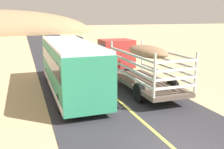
{
  "coord_description": "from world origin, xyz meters",
  "views": [
    {
      "loc": [
        -4.97,
        -7.13,
        4.8
      ],
      "look_at": [
        0.0,
        7.04,
        1.31
      ],
      "focal_mm": 40.84,
      "sensor_mm": 36.0,
      "label": 1
    }
  ],
  "objects_px": {
    "car_far": "(74,43)",
    "boulder_near_shoulder": "(119,47)",
    "livestock_truck": "(127,58)",
    "bus": "(70,66)"
  },
  "relations": [
    {
      "from": "car_far",
      "to": "boulder_near_shoulder",
      "type": "xyz_separation_m",
      "value": [
        6.23,
        -1.45,
        -0.65
      ]
    },
    {
      "from": "livestock_truck",
      "to": "car_far",
      "type": "relative_size",
      "value": 2.1
    },
    {
      "from": "bus",
      "to": "boulder_near_shoulder",
      "type": "distance_m",
      "value": 21.08
    },
    {
      "from": "bus",
      "to": "boulder_near_shoulder",
      "type": "xyz_separation_m",
      "value": [
        10.29,
        18.35,
        -1.31
      ]
    },
    {
      "from": "livestock_truck",
      "to": "boulder_near_shoulder",
      "type": "distance_m",
      "value": 17.95
    },
    {
      "from": "livestock_truck",
      "to": "bus",
      "type": "distance_m",
      "value": 4.62
    },
    {
      "from": "car_far",
      "to": "bus",
      "type": "bearing_deg",
      "value": -101.61
    },
    {
      "from": "car_far",
      "to": "boulder_near_shoulder",
      "type": "distance_m",
      "value": 6.43
    },
    {
      "from": "livestock_truck",
      "to": "car_far",
      "type": "height_order",
      "value": "livestock_truck"
    },
    {
      "from": "livestock_truck",
      "to": "boulder_near_shoulder",
      "type": "xyz_separation_m",
      "value": [
        5.91,
        16.89,
        -1.36
      ]
    }
  ]
}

